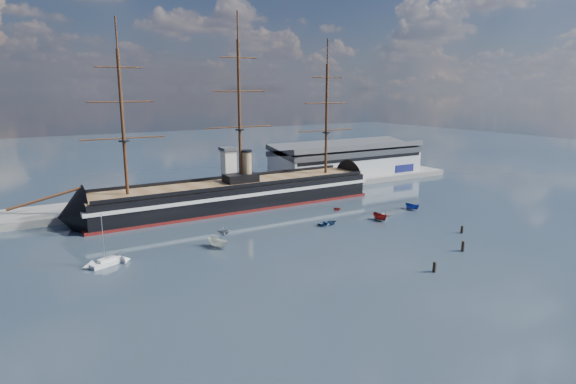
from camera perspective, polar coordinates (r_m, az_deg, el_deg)
ground at (r=132.48m, az=-2.19°, el=-3.56°), size 600.00×600.00×0.00m
quay at (r=167.97m, az=-5.19°, el=-0.23°), size 180.00×18.00×2.00m
warehouse at (r=195.22m, az=7.00°, el=3.84°), size 63.00×21.00×11.60m
quay_tower at (r=160.56m, az=-7.03°, el=2.70°), size 5.00×5.00×15.00m
warship at (r=147.71m, az=-6.88°, el=-0.38°), size 112.91×16.62×53.94m
sailboat at (r=107.24m, az=-20.63°, el=-7.77°), size 7.24×4.28×11.13m
motorboat_a at (r=112.51m, az=-8.30°, el=-6.55°), size 7.56×4.45×2.85m
motorboat_b at (r=129.88m, az=4.75°, el=-3.91°), size 1.45×3.58×1.66m
motorboat_c at (r=136.35m, az=10.86°, el=-3.31°), size 6.21×2.29×2.48m
motorboat_d at (r=122.61m, az=-7.58°, el=-4.95°), size 4.84×6.11×2.06m
motorboat_e at (r=140.26m, az=11.49°, el=-2.91°), size 1.43×3.29×1.51m
motorboat_f at (r=150.57m, az=14.50°, el=-2.02°), size 5.89×3.12×2.24m
motorboat_g at (r=145.63m, az=5.84°, el=-2.17°), size 4.23×3.80×1.47m
piling_near_mid at (r=101.41m, az=16.92°, el=-9.08°), size 0.64×0.64×2.84m
piling_near_right at (r=115.87m, az=19.97°, el=-6.62°), size 0.64×0.64×3.07m
piling_far_right at (r=129.96m, az=19.89°, el=-4.60°), size 0.64×0.64×2.61m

